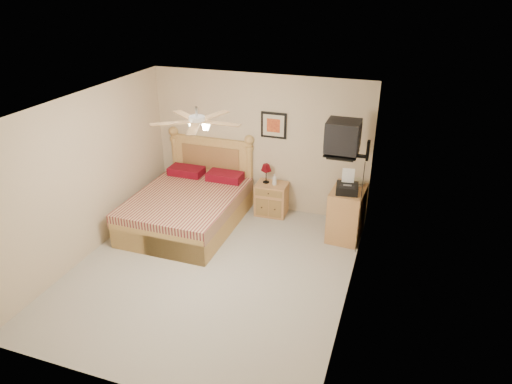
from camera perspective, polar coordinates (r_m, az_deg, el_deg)
floor at (r=6.95m, az=-5.58°, el=-9.68°), size 4.50×4.50×0.00m
ceiling at (r=5.88m, az=-6.62°, el=10.64°), size 4.00×4.50×0.04m
wall_back at (r=8.25m, az=0.42°, el=6.10°), size 4.00×0.04×2.50m
wall_front at (r=4.68m, az=-17.72°, el=-11.84°), size 4.00×0.04×2.50m
wall_left at (r=7.33m, az=-20.44°, el=1.86°), size 0.04×4.50×2.50m
wall_right at (r=5.84m, az=12.14°, el=-3.14°), size 0.04×4.50×2.50m
bed at (r=7.84m, az=-8.79°, el=0.39°), size 1.66×2.18×1.40m
nightstand at (r=8.32m, az=1.95°, el=-0.86°), size 0.57×0.43×0.60m
table_lamp at (r=8.17m, az=1.28°, el=2.35°), size 0.22×0.22×0.36m
lotion_bottle at (r=8.11m, az=2.34°, el=1.58°), size 0.11×0.11×0.21m
framed_picture at (r=8.04m, az=2.23°, el=8.33°), size 0.46×0.04×0.46m
dresser at (r=7.68m, az=11.26°, el=-2.61°), size 0.56×0.77×0.87m
fax_machine at (r=7.29m, az=11.40°, el=1.22°), size 0.38×0.40×0.36m
magazine_lower at (r=7.67m, az=11.67°, el=1.06°), size 0.26×0.30×0.02m
magazine_upper at (r=7.69m, az=11.91°, el=1.28°), size 0.29×0.32×0.02m
wall_tv at (r=6.87m, az=12.03°, el=6.41°), size 0.56×0.46×0.58m
ceiling_fan at (r=5.75m, az=-7.40°, el=8.79°), size 1.14×1.14×0.28m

